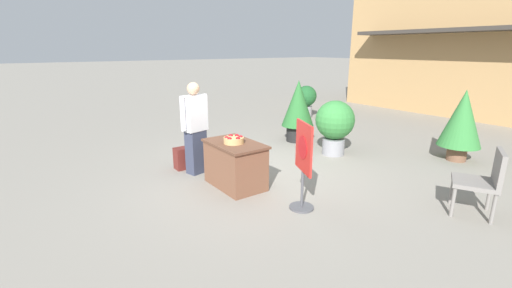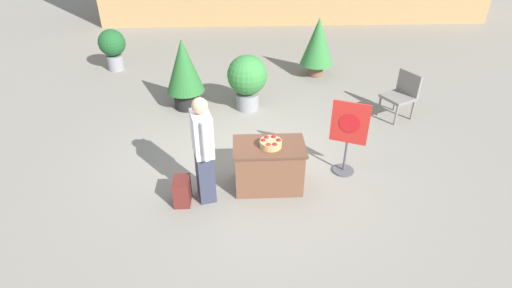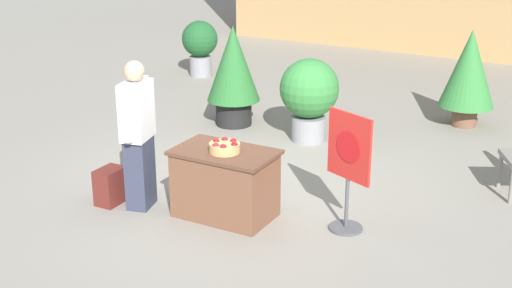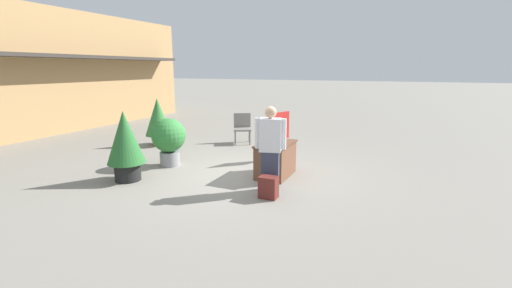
{
  "view_description": "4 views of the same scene",
  "coord_description": "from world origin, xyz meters",
  "views": [
    {
      "loc": [
        4.89,
        -3.65,
        2.28
      ],
      "look_at": [
        -0.12,
        -0.07,
        0.54
      ],
      "focal_mm": 24.0,
      "sensor_mm": 36.0,
      "label": 1
    },
    {
      "loc": [
        -0.17,
        -5.84,
        4.01
      ],
      "look_at": [
        0.05,
        -0.79,
        0.81
      ],
      "focal_mm": 28.0,
      "sensor_mm": 36.0,
      "label": 2
    },
    {
      "loc": [
        4.03,
        -6.87,
        3.41
      ],
      "look_at": [
        0.63,
        -0.75,
        0.9
      ],
      "focal_mm": 50.0,
      "sensor_mm": 36.0,
      "label": 3
    },
    {
      "loc": [
        -6.75,
        -3.34,
        2.41
      ],
      "look_at": [
        -0.13,
        -0.45,
        0.79
      ],
      "focal_mm": 24.0,
      "sensor_mm": 36.0,
      "label": 4
    }
  ],
  "objects": [
    {
      "name": "apple_basket",
      "position": [
        0.27,
        -0.8,
        0.82
      ],
      "size": [
        0.33,
        0.33,
        0.13
      ],
      "color": "tan",
      "rests_on": "display_table"
    },
    {
      "name": "ground_plane",
      "position": [
        0.0,
        0.0,
        0.0
      ],
      "size": [
        120.0,
        120.0,
        0.0
      ],
      "primitive_type": "plane",
      "color": "gray"
    },
    {
      "name": "display_table",
      "position": [
        0.25,
        -0.76,
        0.39
      ],
      "size": [
        1.1,
        0.68,
        0.77
      ],
      "color": "brown",
      "rests_on": "ground_plane"
    },
    {
      "name": "potted_plant_near_right",
      "position": [
        -3.45,
        4.38,
        0.63
      ],
      "size": [
        0.69,
        0.69,
        1.07
      ],
      "color": "gray",
      "rests_on": "ground_plane"
    },
    {
      "name": "poster_board",
      "position": [
        1.54,
        -0.43,
        0.71
      ],
      "size": [
        0.56,
        0.36,
        1.29
      ],
      "rotation": [
        0.0,
        0.0,
        -1.97
      ],
      "color": "#4C4C51",
      "rests_on": "ground_plane"
    },
    {
      "name": "potted_plant_far_left",
      "position": [
        1.77,
        3.74,
        0.86
      ],
      "size": [
        0.83,
        0.83,
        1.48
      ],
      "color": "brown",
      "rests_on": "ground_plane"
    },
    {
      "name": "person_visitor",
      "position": [
        -0.72,
        -1.01,
        0.87
      ],
      "size": [
        0.36,
        0.59,
        1.69
      ],
      "rotation": [
        0.0,
        0.0,
        0.25
      ],
      "color": "#33384C",
      "rests_on": "ground_plane"
    },
    {
      "name": "potted_plant_near_left",
      "position": [
        -1.33,
        2.08,
        0.85
      ],
      "size": [
        0.8,
        0.8,
        1.53
      ],
      "color": "black",
      "rests_on": "ground_plane"
    },
    {
      "name": "potted_plant_far_right",
      "position": [
        -0.02,
        1.96,
        0.7
      ],
      "size": [
        0.84,
        0.84,
        1.2
      ],
      "color": "gray",
      "rests_on": "ground_plane"
    },
    {
      "name": "backpack",
      "position": [
        -1.08,
        -1.11,
        0.21
      ],
      "size": [
        0.24,
        0.34,
        0.42
      ],
      "color": "maroon",
      "rests_on": "ground_plane"
    }
  ]
}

